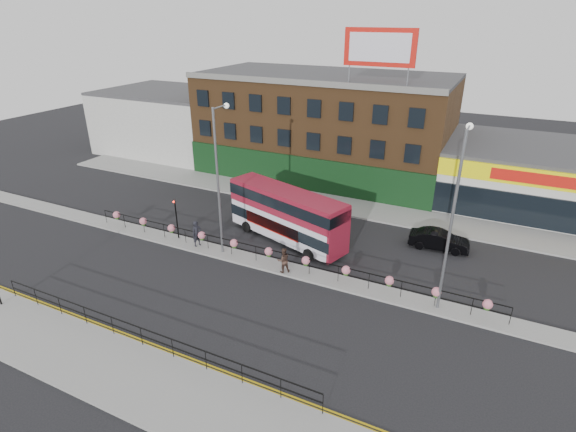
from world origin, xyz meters
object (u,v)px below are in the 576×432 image
at_px(pedestrian_a, 197,234).
at_px(pedestrian_b, 283,260).
at_px(lamp_column_east, 454,208).
at_px(double_decker_bus, 287,211).
at_px(lamp_column_west, 219,170).
at_px(car, 439,240).

height_order(pedestrian_a, pedestrian_b, pedestrian_a).
bearing_deg(lamp_column_east, double_decker_bus, 162.39).
xyz_separation_m(lamp_column_west, lamp_column_east, (14.96, -0.14, 0.12)).
bearing_deg(lamp_column_west, car, 27.74).
bearing_deg(pedestrian_a, lamp_column_east, -68.27).
relative_size(double_decker_bus, lamp_column_east, 0.98).
xyz_separation_m(pedestrian_a, pedestrian_b, (7.31, -0.53, -0.10)).
bearing_deg(lamp_column_east, car, 98.88).
relative_size(car, pedestrian_a, 2.23).
relative_size(pedestrian_b, lamp_column_west, 0.17).
height_order(double_decker_bus, car, double_decker_bus).
relative_size(car, lamp_column_east, 0.41).
height_order(lamp_column_west, lamp_column_east, lamp_column_east).
distance_m(car, pedestrian_b, 11.84).
bearing_deg(lamp_column_west, pedestrian_a, -172.98).
bearing_deg(car, lamp_column_west, 113.61).
distance_m(double_decker_bus, pedestrian_a, 6.79).
distance_m(pedestrian_b, lamp_column_west, 7.38).
distance_m(pedestrian_a, pedestrian_b, 7.33).
height_order(pedestrian_a, lamp_column_west, lamp_column_west).
xyz_separation_m(pedestrian_b, lamp_column_west, (-5.15, 0.80, 5.23)).
relative_size(car, pedestrian_b, 2.50).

